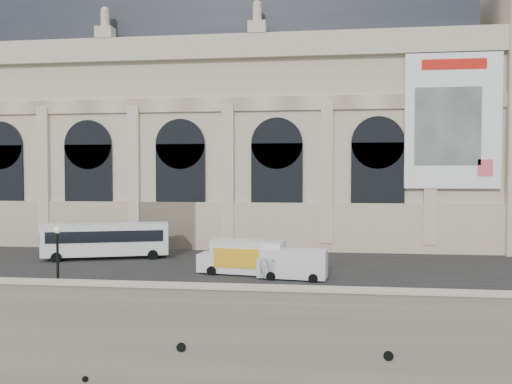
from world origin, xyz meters
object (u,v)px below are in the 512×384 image
at_px(van_c, 290,264).
at_px(lamp_right, 58,261).
at_px(box_truck, 243,257).
at_px(bus_left, 107,239).

distance_m(van_c, lamp_right, 16.20).
relative_size(box_truck, lamp_right, 1.55).
relative_size(van_c, lamp_right, 1.18).
bearing_deg(box_truck, lamp_right, -143.94).
xyz_separation_m(van_c, box_truck, (-3.72, 1.31, 0.21)).
bearing_deg(bus_left, box_truck, -22.25).
distance_m(bus_left, lamp_right, 13.79).
bearing_deg(box_truck, bus_left, 157.75).
xyz_separation_m(bus_left, van_c, (17.28, -6.86, -0.71)).
bearing_deg(lamp_right, bus_left, 100.72).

